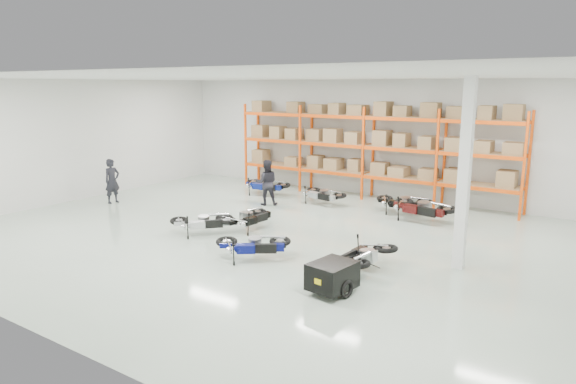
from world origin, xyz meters
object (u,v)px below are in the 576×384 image
Objects in this scene: moto_black_far_left at (248,214)px; moto_touring_right at (366,251)px; moto_back_b at (322,191)px; person_left at (112,181)px; moto_back_d at (421,204)px; moto_blue_centre at (253,241)px; moto_silver_left at (202,218)px; person_back at (267,183)px; moto_back_c at (403,199)px; trailer at (332,276)px; moto_back_a at (265,182)px.

moto_touring_right reaches higher than moto_black_far_left.
moto_black_far_left is 4.22m from moto_back_b.
moto_back_b is at bearing -52.66° from person_left.
moto_back_d reaches higher than moto_back_b.
moto_blue_centre is 6.34m from moto_back_d.
moto_silver_left is 5.72m from person_left.
moto_black_far_left is 1.02× the size of moto_back_b.
person_back is (-0.67, 4.11, 0.34)m from moto_silver_left.
moto_silver_left is at bearing -176.55° from moto_back_b.
moto_touring_right reaches higher than moto_blue_centre.
moto_back_b is 0.95× the size of moto_back_c.
moto_back_c is 1.04m from moto_back_d.
moto_touring_right is at bearing -175.76° from moto_back_c.
moto_back_c is at bearing -70.18° from moto_back_b.
person_left is (-5.59, 1.19, 0.34)m from moto_silver_left.
moto_blue_centre is at bearing -99.39° from person_left.
moto_back_d is at bearing 99.23° from moto_touring_right.
person_left is at bearing 4.17° from moto_black_far_left.
person_back reaches higher than person_left.
moto_silver_left is at bearing -96.82° from person_left.
moto_touring_right is at bearing 98.24° from trailer.
moto_back_b is (0.14, 4.22, -0.01)m from moto_black_far_left.
moto_silver_left is at bearing -177.50° from moto_touring_right.
moto_back_d is (3.96, 3.92, 0.07)m from moto_black_far_left.
person_back is at bearing -37.43° from moto_silver_left.
moto_blue_centre is 1.01× the size of moto_black_far_left.
moto_back_d reaches higher than moto_silver_left.
moto_black_far_left is at bearing 145.53° from moto_back_d.
person_left is at bearing 120.95° from moto_back_d.
moto_blue_centre is at bearing 170.49° from moto_back_d.
moto_back_c is at bearing 162.52° from person_back.
moto_blue_centre is 2.68m from moto_black_far_left.
person_back is (-3.26, 5.05, 0.33)m from moto_blue_centre.
moto_blue_centre is 2.80m from trailer.
moto_silver_left is 0.98× the size of moto_black_far_left.
moto_black_far_left is 0.98× the size of person_back.
moto_back_a is (-1.71, 5.44, 0.03)m from moto_silver_left.
moto_back_b is 3.83m from moto_back_d.
moto_blue_centre is at bearing -150.00° from moto_back_a.
moto_touring_right is 0.99× the size of person_left.
moto_back_a is 1.07× the size of moto_back_b.
moto_touring_right is at bearing -138.05° from moto_silver_left.
trailer is 8.34m from person_back.
moto_back_b is at bearing -57.09° from moto_silver_left.
moto_touring_right is (2.68, 0.82, 0.00)m from moto_blue_centre.
person_back is at bearing -2.18° from moto_blue_centre.
trailer is at bearing 99.96° from person_back.
trailer is 0.97× the size of moto_back_a.
moto_black_far_left is at bearing -153.70° from moto_back_a.
moto_blue_centre is at bearing -156.67° from moto_silver_left.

